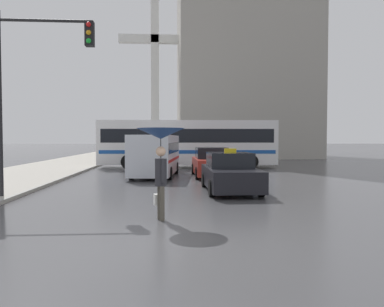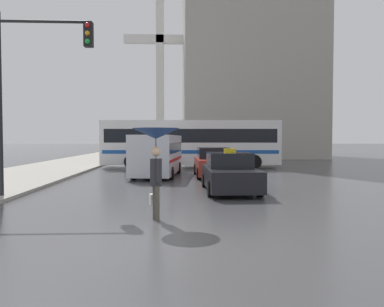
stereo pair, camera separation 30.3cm
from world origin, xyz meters
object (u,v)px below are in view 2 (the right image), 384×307
at_px(taxi, 230,174).
at_px(city_bus, 191,142).
at_px(ambulance_van, 158,153).
at_px(sedan_red, 213,163).
at_px(monument_cross, 160,64).
at_px(pedestrian_with_umbrella, 156,144).
at_px(traffic_light, 35,71).

distance_m(taxi, city_bus, 11.91).
bearing_deg(ambulance_van, city_bus, -102.49).
relative_size(sedan_red, monument_cross, 0.23).
height_order(taxi, sedan_red, taxi).
relative_size(taxi, city_bus, 0.35).
bearing_deg(pedestrian_with_umbrella, city_bus, -21.19).
height_order(ambulance_van, pedestrian_with_umbrella, pedestrian_with_umbrella).
relative_size(traffic_light, monument_cross, 0.33).
bearing_deg(traffic_light, city_bus, 67.23).
relative_size(taxi, traffic_light, 0.70).
xyz_separation_m(pedestrian_with_umbrella, monument_cross, (-1.27, 34.66, 8.77)).
distance_m(city_bus, traffic_light, 14.71).
distance_m(city_bus, monument_cross, 20.18).
xyz_separation_m(ambulance_van, pedestrian_with_umbrella, (0.48, -10.94, 0.65)).
distance_m(city_bus, pedestrian_with_umbrella, 16.81).
relative_size(ambulance_van, traffic_light, 0.97).
relative_size(pedestrian_with_umbrella, monument_cross, 0.12).
bearing_deg(ambulance_van, taxi, 123.24).
height_order(ambulance_van, traffic_light, traffic_light).
xyz_separation_m(pedestrian_with_umbrella, traffic_light, (-4.08, 3.35, 2.31)).
bearing_deg(traffic_light, pedestrian_with_umbrella, -39.39).
xyz_separation_m(sedan_red, traffic_light, (-6.56, -7.15, 3.48)).
bearing_deg(ambulance_van, monument_cross, -81.43).
height_order(city_bus, pedestrian_with_umbrella, city_bus).
bearing_deg(pedestrian_with_umbrella, taxi, -43.15).
height_order(traffic_light, monument_cross, monument_cross).
bearing_deg(monument_cross, pedestrian_with_umbrella, -87.89).
height_order(taxi, pedestrian_with_umbrella, pedestrian_with_umbrella).
bearing_deg(taxi, traffic_light, 13.39).
bearing_deg(monument_cross, sedan_red, -81.17).
distance_m(ambulance_van, city_bus, 6.17).
distance_m(taxi, ambulance_van, 6.74).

